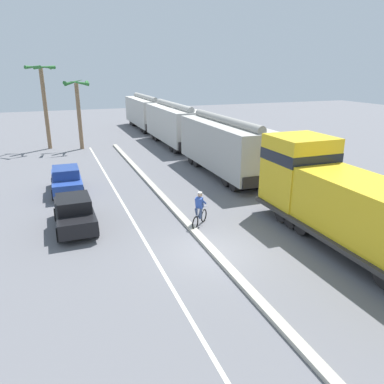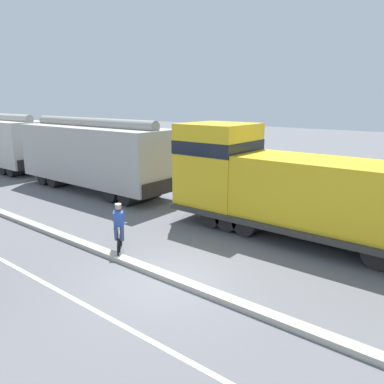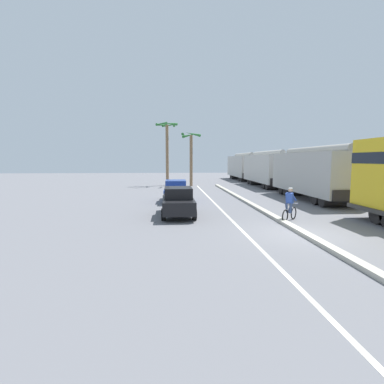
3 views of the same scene
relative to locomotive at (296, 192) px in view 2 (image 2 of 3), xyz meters
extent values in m
plane|color=slate|center=(-5.64, 1.45, -1.80)|extent=(120.00, 120.00, 0.00)
cube|color=#B2AD9E|center=(-5.64, 7.45, -1.72)|extent=(0.36, 36.00, 0.16)
cube|color=gold|center=(0.00, -1.44, 0.10)|extent=(2.70, 9.86, 2.40)
cube|color=gold|center=(0.00, 3.56, 0.65)|extent=(2.80, 2.80, 3.50)
cube|color=black|center=(0.00, 3.56, 1.44)|extent=(2.83, 2.83, 0.56)
cube|color=#383533|center=(0.00, -0.84, -1.10)|extent=(3.10, 11.60, 0.20)
cylinder|color=#4C4947|center=(0.00, -0.84, -1.25)|extent=(1.10, 3.00, 1.10)
cylinder|color=black|center=(0.00, 3.15, -1.30)|extent=(2.40, 1.00, 1.00)
cylinder|color=black|center=(0.00, 2.35, -1.30)|extent=(2.40, 1.00, 1.00)
cylinder|color=black|center=(0.00, 1.55, -1.30)|extent=(2.40, 1.00, 1.00)
cube|color=#ADABA3|center=(0.00, 12.16, 0.35)|extent=(2.90, 10.40, 3.10)
cylinder|color=gray|center=(0.00, 12.16, 2.08)|extent=(0.60, 9.88, 0.60)
cube|color=black|center=(0.00, 17.41, -0.85)|extent=(2.61, 0.10, 0.70)
cube|color=black|center=(0.00, 6.91, -0.85)|extent=(2.61, 0.10, 0.70)
cylinder|color=black|center=(0.00, 15.93, -1.35)|extent=(2.46, 0.90, 0.90)
cylinder|color=black|center=(0.00, 14.83, -1.35)|extent=(2.46, 0.90, 0.90)
cylinder|color=black|center=(0.00, 9.48, -1.35)|extent=(2.46, 0.90, 0.90)
cylinder|color=black|center=(0.00, 8.38, -1.35)|extent=(2.46, 0.90, 0.90)
cube|color=black|center=(0.00, 18.51, -0.85)|extent=(2.61, 0.10, 0.70)
cylinder|color=black|center=(0.00, 21.08, -1.35)|extent=(2.46, 0.90, 0.90)
cylinder|color=black|center=(0.00, 19.98, -1.35)|extent=(2.46, 0.90, 0.90)
torus|color=black|center=(-4.72, 4.54, -1.47)|extent=(0.51, 0.51, 0.66)
torus|color=black|center=(-5.46, 3.80, -1.47)|extent=(0.51, 0.51, 0.66)
cylinder|color=silver|center=(-5.09, 4.17, -1.17)|extent=(0.59, 0.59, 0.05)
cylinder|color=silver|center=(-5.02, 4.24, -1.35)|extent=(0.38, 0.37, 0.36)
cylinder|color=silver|center=(-5.25, 4.02, -1.02)|extent=(0.04, 0.04, 0.30)
cylinder|color=silver|center=(-4.77, 4.49, -0.92)|extent=(0.36, 0.37, 0.04)
cylinder|color=#38476B|center=(-5.25, 4.16, -1.12)|extent=(0.31, 0.31, 0.52)
cylinder|color=#38476B|center=(-5.10, 4.02, -1.12)|extent=(0.29, 0.29, 0.52)
cube|color=#2D4CA5|center=(-5.13, 4.14, -0.60)|extent=(0.47, 0.47, 0.57)
sphere|color=tan|center=(-5.08, 4.19, -0.21)|extent=(0.22, 0.22, 0.22)
cylinder|color=white|center=(-5.08, 4.19, -0.11)|extent=(0.22, 0.22, 0.05)
cylinder|color=#2D4CA5|center=(-5.10, 4.39, -0.60)|extent=(0.39, 0.39, 0.36)
cylinder|color=#2D4CA5|center=(-4.87, 4.17, -0.60)|extent=(0.39, 0.39, 0.36)
camera|label=1|loc=(-11.42, -11.51, 5.56)|focal=35.00mm
camera|label=2|loc=(-13.11, -5.42, 3.37)|focal=35.00mm
camera|label=3|loc=(-11.18, -10.68, 1.36)|focal=28.00mm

